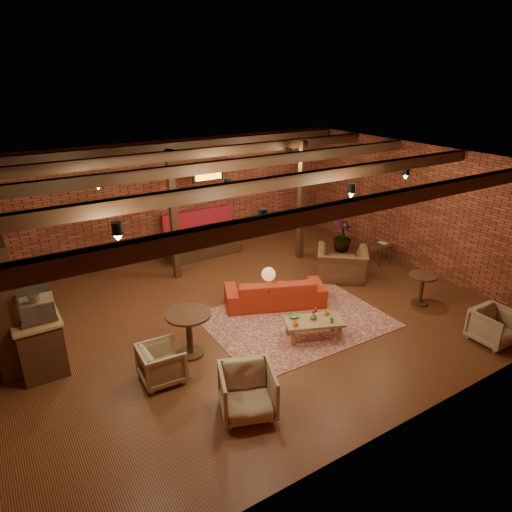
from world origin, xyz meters
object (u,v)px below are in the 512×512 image
sofa (275,291)px  round_table_left (189,327)px  plant_tall (345,205)px  armchair_far (494,325)px  round_table_right (422,284)px  armchair_right (342,259)px  coffee_table (313,322)px  side_table_lamp (268,277)px  armchair_a (162,362)px  side_table_book (381,245)px  armchair_b (247,390)px

sofa → round_table_left: round_table_left is taller
plant_tall → round_table_left: bearing=-157.4°
armchair_far → round_table_right: bearing=88.6°
armchair_right → coffee_table: bearing=77.8°
sofa → round_table_left: size_ratio=2.55×
side_table_lamp → armchair_a: size_ratio=1.33×
side_table_lamp → round_table_right: bearing=-29.1°
side_table_book → plant_tall: bearing=102.3°
side_table_lamp → armchair_b: size_ratio=1.15×
round_table_left → armchair_right: 4.69m
coffee_table → round_table_right: 2.92m
round_table_left → round_table_right: 5.26m
coffee_table → round_table_left: (-2.27, 0.75, 0.24)m
side_table_lamp → side_table_book: size_ratio=1.68×
side_table_book → armchair_far: bearing=-104.6°
coffee_table → side_table_lamp: side_table_lamp is taller
coffee_table → side_table_lamp: 1.53m
side_table_book → round_table_right: bearing=-113.9°
armchair_right → side_table_book: size_ratio=2.14×
sofa → coffee_table: (-0.14, -1.54, 0.02)m
armchair_far → armchair_a: bearing=159.7°
coffee_table → side_table_book: bearing=27.1°
round_table_left → sofa: bearing=18.1°
armchair_a → round_table_right: armchair_a is taller
plant_tall → round_table_right: bearing=-101.5°
round_table_left → side_table_book: 6.26m
side_table_lamp → round_table_right: side_table_lamp is taller
round_table_left → armchair_b: size_ratio=1.03×
armchair_b → armchair_right: 5.32m
sofa → side_table_lamp: side_table_lamp is taller
coffee_table → armchair_b: (-2.17, -1.13, 0.07)m
armchair_far → side_table_lamp: bearing=131.2°
sofa → plant_tall: bearing=-131.5°
plant_tall → armchair_right: bearing=-132.1°
armchair_right → round_table_right: size_ratio=1.70×
side_table_lamp → round_table_left: bearing=-161.6°
coffee_table → plant_tall: (3.60, 3.19, 1.02)m
armchair_a → armchair_right: bearing=-71.7°
armchair_b → plant_tall: 7.26m
armchair_b → round_table_right: (5.08, 0.95, 0.06)m
side_table_lamp → round_table_right: size_ratio=1.34×
round_table_right → armchair_far: (-0.07, -1.77, -0.10)m
round_table_left → plant_tall: size_ratio=0.32×
sofa → plant_tall: plant_tall is taller
armchair_b → armchair_right: bearing=53.7°
sofa → armchair_b: size_ratio=2.63×
round_table_right → plant_tall: plant_tall is taller
armchair_b → round_table_right: size_ratio=1.17×
armchair_far → armchair_b: bearing=171.6°
round_table_left → armchair_far: bearing=-27.8°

